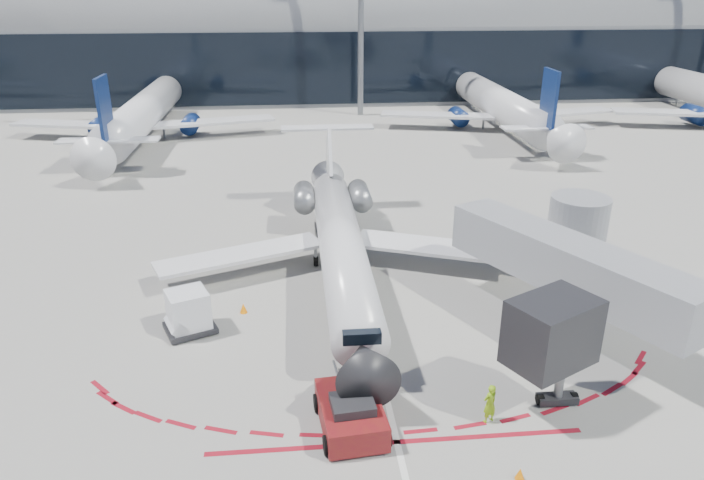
{
  "coord_description": "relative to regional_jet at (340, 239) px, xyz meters",
  "views": [
    {
      "loc": [
        -3.38,
        -29.65,
        15.78
      ],
      "look_at": [
        -0.52,
        0.57,
        3.06
      ],
      "focal_mm": 32.0,
      "sensor_mm": 36.0,
      "label": 1
    }
  ],
  "objects": [
    {
      "name": "apron_stop_bar",
      "position": [
        0.98,
        -14.41,
        -2.16
      ],
      "size": [
        14.0,
        0.25,
        0.01
      ],
      "primitive_type": "cube",
      "color": "maroon",
      "rests_on": "ground"
    },
    {
      "name": "ramp_worker",
      "position": [
        4.66,
        -13.57,
        -1.33
      ],
      "size": [
        0.72,
        0.62,
        1.66
      ],
      "primitive_type": "imported",
      "rotation": [
        0.0,
        0.0,
        3.58
      ],
      "color": "#99D816",
      "rests_on": "ground"
    },
    {
      "name": "safety_cone_right",
      "position": [
        4.84,
        -16.61,
        -1.94
      ],
      "size": [
        0.32,
        0.32,
        0.45
      ],
      "primitive_type": "cone",
      "color": "orange",
      "rests_on": "ground"
    },
    {
      "name": "safety_cone_left",
      "position": [
        -5.27,
        -4.1,
        -1.9
      ],
      "size": [
        0.38,
        0.38,
        0.53
      ],
      "primitive_type": "cone",
      "color": "orange",
      "rests_on": "ground"
    },
    {
      "name": "uld_container",
      "position": [
        -7.7,
        -5.72,
        -1.11
      ],
      "size": [
        2.82,
        2.64,
        2.12
      ],
      "rotation": [
        0.0,
        0.0,
        0.39
      ],
      "color": "black",
      "rests_on": "ground"
    },
    {
      "name": "light_mast_centre",
      "position": [
        5.98,
        45.09,
        10.34
      ],
      "size": [
        0.7,
        0.7,
        25.0
      ],
      "primitive_type": "cylinder",
      "color": "slate",
      "rests_on": "ground"
    },
    {
      "name": "apron_centerline",
      "position": [
        0.98,
        -0.91,
        -2.16
      ],
      "size": [
        0.25,
        40.0,
        0.01
      ],
      "primitive_type": "cube",
      "color": "silver",
      "rests_on": "ground"
    },
    {
      "name": "bg_airliner_1",
      "position": [
        -18.14,
        35.54,
        3.01
      ],
      "size": [
        32.01,
        33.89,
        10.36
      ],
      "primitive_type": null,
      "color": "silver",
      "rests_on": "ground"
    },
    {
      "name": "pushback_tug",
      "position": [
        -0.64,
        -13.43,
        -1.51
      ],
      "size": [
        2.75,
        5.81,
        1.49
      ],
      "rotation": [
        0.0,
        0.0,
        0.1
      ],
      "color": "#5F0D15",
      "rests_on": "ground"
    },
    {
      "name": "jet_bridge",
      "position": [
        10.77,
        -5.92,
        0.84
      ],
      "size": [
        10.03,
        15.2,
        4.9
      ],
      "color": "#929499",
      "rests_on": "ground"
    },
    {
      "name": "ground",
      "position": [
        0.98,
        -2.91,
        -2.16
      ],
      "size": [
        260.0,
        260.0,
        0.0
      ],
      "primitive_type": "plane",
      "color": "slate",
      "rests_on": "ground"
    },
    {
      "name": "regional_jet",
      "position": [
        0.0,
        0.0,
        0.0
      ],
      "size": [
        20.98,
        25.87,
        6.48
      ],
      "color": "silver",
      "rests_on": "ground"
    },
    {
      "name": "terminal_building",
      "position": [
        0.98,
        62.06,
        6.36
      ],
      "size": [
        150.0,
        24.15,
        24.0
      ],
      "color": "gray",
      "rests_on": "ground"
    },
    {
      "name": "bg_airliner_2",
      "position": [
        20.96,
        36.74,
        2.96
      ],
      "size": [
        31.65,
        33.51,
        10.24
      ],
      "primitive_type": null,
      "color": "silver",
      "rests_on": "ground"
    }
  ]
}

